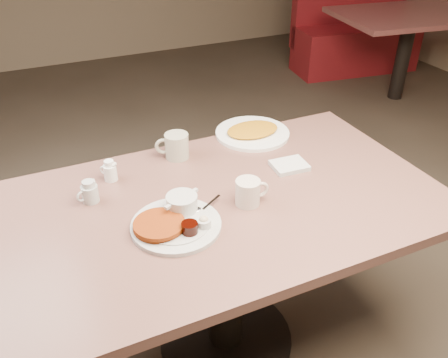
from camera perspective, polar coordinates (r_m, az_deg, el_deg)
name	(u,v)px	position (r m, az deg, el deg)	size (l,w,h in m)	color
room	(227,2)	(1.35, 0.38, 20.77)	(7.04, 8.04, 2.84)	#4C3F33
diner_table	(226,237)	(1.72, 0.28, -7.08)	(1.50, 0.90, 0.75)	#84564C
main_plate	(175,220)	(1.49, -5.98, -4.95)	(0.38, 0.38, 0.07)	beige
coffee_mug_near	(249,192)	(1.57, 3.02, -1.56)	(0.12, 0.09, 0.09)	beige
napkin	(289,166)	(1.80, 7.98, 1.64)	(0.14, 0.11, 0.02)	silver
coffee_mug_far	(176,146)	(1.84, -5.89, 4.03)	(0.14, 0.12, 0.10)	#B3B19A
creamer_left	(90,192)	(1.65, -16.09, -1.57)	(0.08, 0.06, 0.08)	#B8B9B5
creamer_right	(110,171)	(1.75, -13.75, 0.94)	(0.06, 0.06, 0.08)	white
hash_plate	(252,132)	(2.02, 3.48, 5.75)	(0.33, 0.33, 0.04)	white
booth_back_right	(359,31)	(5.06, 16.15, 17.00)	(1.42, 1.60, 1.12)	maroon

